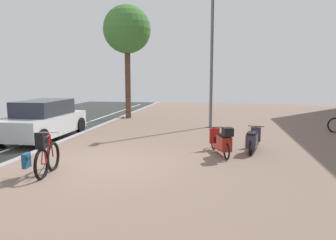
{
  "coord_description": "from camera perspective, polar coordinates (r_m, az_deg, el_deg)",
  "views": [
    {
      "loc": [
        3.22,
        -7.92,
        2.37
      ],
      "look_at": [
        1.58,
        1.61,
        1.02
      ],
      "focal_mm": 34.04,
      "sensor_mm": 36.0,
      "label": 1
    }
  ],
  "objects": [
    {
      "name": "parked_car_near",
      "position": [
        13.03,
        -21.37,
        -0.04
      ],
      "size": [
        1.79,
        3.93,
        1.45
      ],
      "color": "silver",
      "rests_on": "ground"
    },
    {
      "name": "ground",
      "position": [
        8.47,
        -2.88,
        -8.51
      ],
      "size": [
        21.0,
        40.0,
        0.13
      ],
      "color": "black"
    },
    {
      "name": "street_tree",
      "position": [
        18.22,
        -7.35,
        15.64
      ],
      "size": [
        2.62,
        2.62,
        6.2
      ],
      "color": "brown",
      "rests_on": "ground"
    },
    {
      "name": "bicycle_foreground",
      "position": [
        8.25,
        -21.15,
        -6.41
      ],
      "size": [
        0.61,
        1.44,
        1.12
      ],
      "color": "black",
      "rests_on": "ground"
    },
    {
      "name": "scooter_near",
      "position": [
        9.65,
        9.68,
        -3.82
      ],
      "size": [
        0.84,
        1.73,
        0.94
      ],
      "color": "black",
      "rests_on": "ground"
    },
    {
      "name": "scooter_mid",
      "position": [
        10.31,
        14.93,
        -3.56
      ],
      "size": [
        0.68,
        1.73,
        0.74
      ],
      "color": "black",
      "rests_on": "ground"
    },
    {
      "name": "lamp_post",
      "position": [
        14.89,
        7.85,
        12.21
      ],
      "size": [
        0.2,
        0.52,
        6.35
      ],
      "color": "slate",
      "rests_on": "ground"
    }
  ]
}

